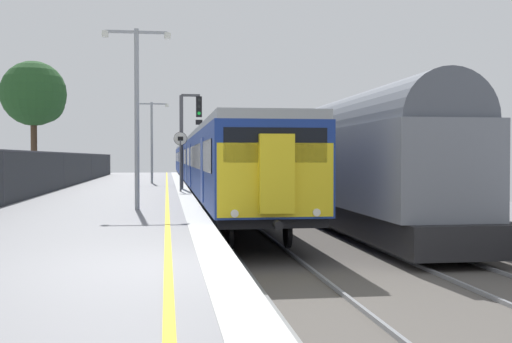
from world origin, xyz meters
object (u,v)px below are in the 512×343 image
(commuter_train_at_platform, at_px, (202,161))
(platform_lamp_far, at_px, (152,134))
(speed_limit_sign, at_px, (180,154))
(background_tree_centre, at_px, (36,96))
(freight_train_adjacent_track, at_px, (266,158))
(signal_gantry, at_px, (187,129))
(platform_lamp_mid, at_px, (137,102))

(commuter_train_at_platform, bearing_deg, platform_lamp_far, -120.57)
(speed_limit_sign, bearing_deg, background_tree_centre, 134.20)
(commuter_train_at_platform, height_order, background_tree_centre, background_tree_centre)
(freight_train_adjacent_track, height_order, signal_gantry, signal_gantry)
(speed_limit_sign, distance_m, platform_lamp_far, 9.81)
(commuter_train_at_platform, height_order, platform_lamp_mid, platform_lamp_mid)
(platform_lamp_mid, bearing_deg, background_tree_centre, 109.99)
(speed_limit_sign, height_order, platform_lamp_far, platform_lamp_far)
(speed_limit_sign, height_order, platform_lamp_mid, platform_lamp_mid)
(signal_gantry, relative_size, platform_lamp_far, 0.96)
(signal_gantry, xyz_separation_m, background_tree_centre, (-8.16, 5.54, 2.05))
(signal_gantry, relative_size, speed_limit_sign, 1.73)
(signal_gantry, bearing_deg, commuter_train_at_platform, 83.50)
(freight_train_adjacent_track, xyz_separation_m, platform_lamp_far, (-7.33, -2.84, 1.40))
(signal_gantry, xyz_separation_m, platform_lamp_far, (-1.87, 7.17, 0.00))
(freight_train_adjacent_track, height_order, platform_lamp_mid, platform_lamp_mid)
(platform_lamp_mid, xyz_separation_m, background_tree_centre, (-6.29, 17.28, 1.78))
(speed_limit_sign, relative_size, platform_lamp_far, 0.55)
(speed_limit_sign, xyz_separation_m, platform_lamp_far, (-1.48, 9.62, 1.19))
(freight_train_adjacent_track, bearing_deg, platform_lamp_far, -158.81)
(commuter_train_at_platform, height_order, platform_lamp_far, platform_lamp_far)
(platform_lamp_mid, relative_size, background_tree_centre, 0.78)
(signal_gantry, bearing_deg, platform_lamp_far, 104.60)
(commuter_train_at_platform, distance_m, freight_train_adjacent_track, 4.89)
(commuter_train_at_platform, xyz_separation_m, freight_train_adjacent_track, (4.00, -2.79, 0.22))
(commuter_train_at_platform, bearing_deg, freight_train_adjacent_track, -34.86)
(platform_lamp_far, xyz_separation_m, background_tree_centre, (-6.29, -1.64, 2.05))
(freight_train_adjacent_track, distance_m, background_tree_centre, 14.74)
(freight_train_adjacent_track, distance_m, platform_lamp_mid, 23.02)
(commuter_train_at_platform, xyz_separation_m, platform_lamp_mid, (-3.33, -24.55, 1.89))
(signal_gantry, bearing_deg, speed_limit_sign, -98.99)
(signal_gantry, height_order, platform_lamp_far, platform_lamp_far)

